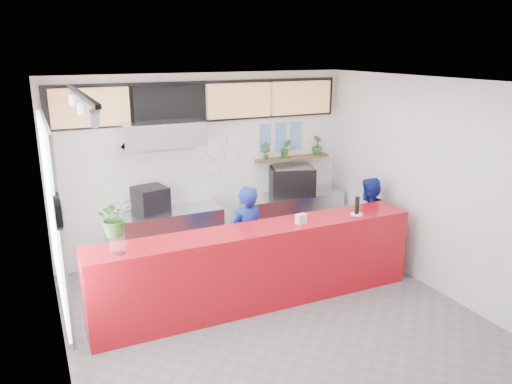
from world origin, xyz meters
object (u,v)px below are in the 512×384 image
object	(u,v)px
staff_right	(367,222)
service_counter	(259,266)
panini_oven	(151,200)
espresso_machine	(292,181)
pepper_mill	(357,205)
staff_center	(246,239)

from	to	relation	value
staff_right	service_counter	bearing A→B (deg)	-3.02
service_counter	panini_oven	xyz separation A→B (m)	(-1.00, 1.80, 0.56)
espresso_machine	pepper_mill	bearing A→B (deg)	-72.04
staff_right	staff_center	bearing A→B (deg)	-15.62
service_counter	espresso_machine	xyz separation A→B (m)	(1.48, 1.80, 0.59)
panini_oven	staff_center	world-z (taller)	staff_center
panini_oven	staff_right	distance (m)	3.43
staff_center	staff_right	world-z (taller)	staff_center
panini_oven	espresso_machine	bearing A→B (deg)	-13.13
service_counter	pepper_mill	world-z (taller)	pepper_mill
espresso_machine	pepper_mill	size ratio (longest dim) A/B	3.01
staff_center	pepper_mill	xyz separation A→B (m)	(1.46, -0.57, 0.47)
service_counter	staff_right	size ratio (longest dim) A/B	3.14
panini_oven	espresso_machine	world-z (taller)	espresso_machine
espresso_machine	staff_center	bearing A→B (deg)	-119.97
pepper_mill	staff_right	bearing A→B (deg)	41.49
panini_oven	staff_center	size ratio (longest dim) A/B	0.30
service_counter	pepper_mill	size ratio (longest dim) A/B	18.04
panini_oven	staff_center	distance (m)	1.71
panini_oven	staff_right	xyz separation A→B (m)	(3.14, -1.32, -0.39)
staff_center	staff_right	xyz separation A→B (m)	(2.11, 0.00, -0.06)
espresso_machine	staff_right	bearing A→B (deg)	-46.00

